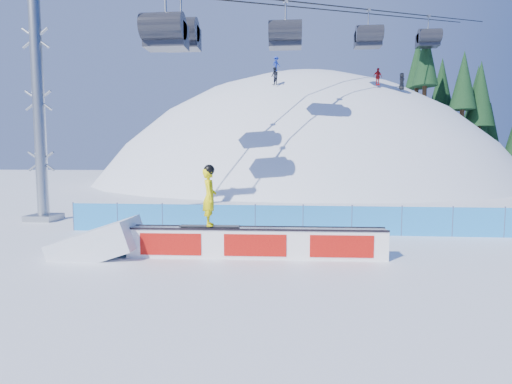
{
  "coord_description": "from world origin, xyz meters",
  "views": [
    {
      "loc": [
        -1.53,
        -12.04,
        3.24
      ],
      "look_at": [
        -2.78,
        2.37,
        1.95
      ],
      "focal_mm": 28.0,
      "sensor_mm": 36.0,
      "label": 1
    }
  ],
  "objects": [
    {
      "name": "ground",
      "position": [
        0.0,
        0.0,
        0.0
      ],
      "size": [
        160.0,
        160.0,
        0.0
      ],
      "primitive_type": "plane",
      "color": "white",
      "rests_on": "ground"
    },
    {
      "name": "snow_hill",
      "position": [
        0.0,
        42.0,
        -18.0
      ],
      "size": [
        64.0,
        64.0,
        64.0
      ],
      "color": "silver",
      "rests_on": "ground"
    },
    {
      "name": "treeline",
      "position": [
        22.4,
        41.03,
        10.17
      ],
      "size": [
        21.78,
        11.76,
        19.98
      ],
      "color": "#332014",
      "rests_on": "ground"
    },
    {
      "name": "safety_fence",
      "position": [
        0.0,
        4.5,
        0.6
      ],
      "size": [
        22.05,
        0.05,
        1.3
      ],
      "color": "#2287D8",
      "rests_on": "ground"
    },
    {
      "name": "chairlift",
      "position": [
        4.74,
        27.49,
        16.89
      ],
      "size": [
        40.8,
        41.7,
        22.0
      ],
      "color": "gray",
      "rests_on": "ground"
    },
    {
      "name": "rail_box",
      "position": [
        -2.63,
        0.45,
        0.49
      ],
      "size": [
        8.28,
        0.81,
        0.99
      ],
      "rotation": [
        0.0,
        0.0,
        0.03
      ],
      "color": "white",
      "rests_on": "ground"
    },
    {
      "name": "snow_ramp",
      "position": [
        -7.79,
        0.3,
        0.0
      ],
      "size": [
        2.83,
        1.82,
        1.74
      ],
      "primitive_type": null,
      "rotation": [
        0.0,
        -0.31,
        0.03
      ],
      "color": "white",
      "rests_on": "ground"
    },
    {
      "name": "snowboarder",
      "position": [
        -4.1,
        0.41,
        1.97
      ],
      "size": [
        1.92,
        0.75,
        1.99
      ],
      "rotation": [
        0.0,
        0.0,
        1.78
      ],
      "color": "black",
      "rests_on": "rail_box"
    },
    {
      "name": "distant_skiers",
      "position": [
        1.48,
        30.48,
        11.87
      ],
      "size": [
        13.52,
        9.15,
        4.91
      ],
      "color": "black",
      "rests_on": "ground"
    }
  ]
}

